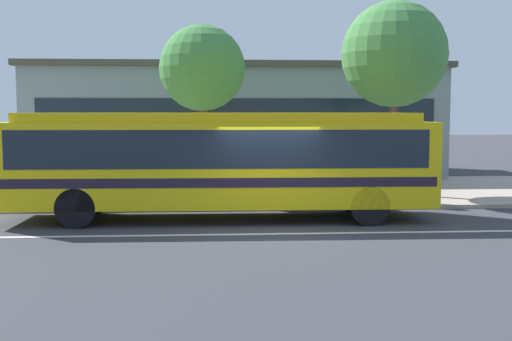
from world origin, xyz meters
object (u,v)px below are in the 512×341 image
bus_stop_sign (343,147)px  street_tree_mid_block (394,55)px  pedestrian_walking_along_curb (378,167)px  pedestrian_standing_by_tree (400,168)px  transit_bus (221,158)px  pedestrian_waiting_near_sign (197,170)px  street_tree_near_stop (202,69)px

bus_stop_sign → street_tree_mid_block: 4.03m
pedestrian_walking_along_curb → pedestrian_standing_by_tree: bearing=-72.9°
transit_bus → pedestrian_walking_along_curb: transit_bus is taller
transit_bus → bus_stop_sign: (3.72, 2.12, 0.14)m
pedestrian_standing_by_tree → pedestrian_walking_along_curb: bearing=107.1°
bus_stop_sign → pedestrian_standing_by_tree: bearing=2.2°
pedestrian_walking_along_curb → bus_stop_sign: (-1.42, -1.28, 0.72)m
street_tree_mid_block → pedestrian_walking_along_curb: bearing=-138.3°
transit_bus → pedestrian_walking_along_curb: size_ratio=6.87×
pedestrian_waiting_near_sign → pedestrian_standing_by_tree: 6.24m
pedestrian_standing_by_tree → street_tree_mid_block: (0.25, 1.77, 3.60)m
transit_bus → bus_stop_sign: 4.29m
street_tree_near_stop → bus_stop_sign: bearing=-27.7°
pedestrian_standing_by_tree → street_tree_mid_block: street_tree_mid_block is taller
pedestrian_waiting_near_sign → street_tree_mid_block: bearing=13.1°
street_tree_near_stop → street_tree_mid_block: 6.35m
street_tree_mid_block → bus_stop_sign: bearing=-138.0°
pedestrian_walking_along_curb → street_tree_mid_block: street_tree_mid_block is taller
bus_stop_sign → street_tree_near_stop: bearing=152.3°
pedestrian_walking_along_curb → street_tree_mid_block: bearing=41.7°
pedestrian_waiting_near_sign → pedestrian_standing_by_tree: (6.23, -0.27, 0.05)m
transit_bus → street_tree_mid_block: street_tree_mid_block is taller
transit_bus → pedestrian_waiting_near_sign: bearing=106.2°
street_tree_near_stop → street_tree_mid_block: size_ratio=0.88×
bus_stop_sign → street_tree_near_stop: 5.43m
transit_bus → street_tree_near_stop: size_ratio=1.99×
pedestrian_walking_along_curb → pedestrian_standing_by_tree: (0.37, -1.22, 0.07)m
pedestrian_waiting_near_sign → transit_bus: bearing=-73.8°
pedestrian_waiting_near_sign → pedestrian_standing_by_tree: size_ratio=0.96×
transit_bus → pedestrian_standing_by_tree: transit_bus is taller
pedestrian_walking_along_curb → pedestrian_standing_by_tree: pedestrian_standing_by_tree is taller
pedestrian_walking_along_curb → bus_stop_sign: bus_stop_sign is taller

